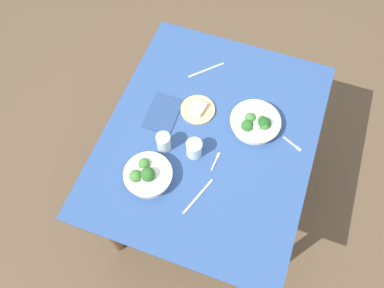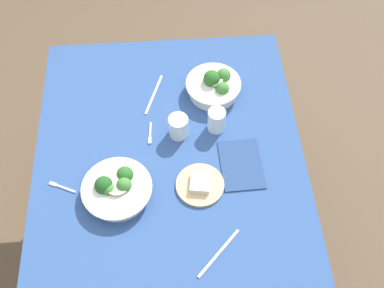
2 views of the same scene
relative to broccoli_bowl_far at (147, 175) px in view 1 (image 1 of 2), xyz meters
name	(u,v)px [view 1 (image 1 of 2)]	position (x,y,z in m)	size (l,w,h in m)	color
ground_plane	(205,192)	(0.31, -0.20, -0.82)	(6.00, 6.00, 0.00)	brown
dining_table	(209,148)	(0.31, -0.20, -0.16)	(1.25, 1.01, 0.78)	#2D4C84
broccoli_bowl_far	(147,175)	(0.00, 0.00, 0.00)	(0.22, 0.22, 0.11)	silver
broccoli_bowl_near	(256,123)	(0.44, -0.39, -0.01)	(0.25, 0.25, 0.09)	silver
bread_side_plate	(198,109)	(0.43, -0.09, -0.03)	(0.17, 0.17, 0.04)	#D6B27A
water_glass_center	(194,149)	(0.20, -0.16, 0.01)	(0.08, 0.08, 0.09)	silver
water_glass_side	(164,142)	(0.18, -0.01, 0.01)	(0.07, 0.07, 0.10)	silver
fork_by_far_bowl	(293,144)	(0.40, -0.59, -0.04)	(0.05, 0.10, 0.00)	#B7B7BC
fork_by_near_bowl	(216,161)	(0.19, -0.27, -0.04)	(0.10, 0.02, 0.00)	#B7B7BC
table_knife_left	(198,196)	(0.00, -0.25, -0.04)	(0.21, 0.01, 0.00)	#B7B7BC
table_knife_right	(206,70)	(0.68, -0.05, -0.04)	(0.21, 0.01, 0.00)	#B7B7BC
napkin_folded_upper	(163,113)	(0.35, 0.07, -0.04)	(0.22, 0.15, 0.01)	navy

